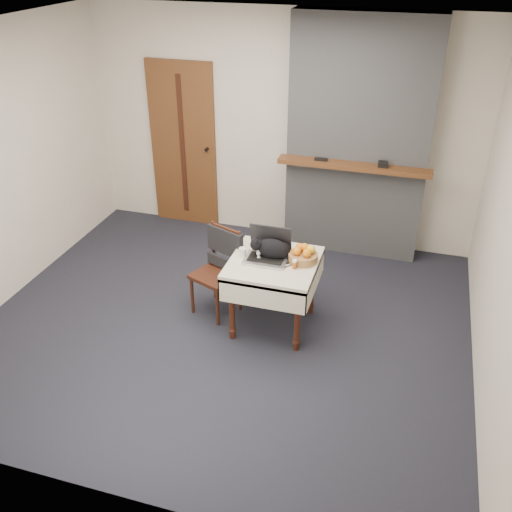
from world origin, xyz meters
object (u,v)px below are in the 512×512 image
at_px(side_table, 273,272).
at_px(cat, 273,249).
at_px(chair, 221,259).
at_px(pill_bottle, 295,264).
at_px(cream_jar, 243,252).
at_px(fruit_basket, 303,255).
at_px(door, 183,146).
at_px(laptop, 268,250).

xyz_separation_m(side_table, cat, (-0.02, 0.05, 0.20)).
bearing_deg(chair, pill_bottle, 5.94).
bearing_deg(cream_jar, pill_bottle, -9.50).
bearing_deg(cat, side_table, -85.85).
height_order(cat, fruit_basket, cat).
height_order(cat, pill_bottle, cat).
distance_m(cream_jar, pill_bottle, 0.51).
distance_m(side_table, fruit_basket, 0.31).
bearing_deg(chair, fruit_basket, 17.19).
bearing_deg(pill_bottle, cat, 151.05).
bearing_deg(pill_bottle, side_table, 160.29).
xyz_separation_m(side_table, fruit_basket, (0.25, 0.08, 0.17)).
xyz_separation_m(cat, pill_bottle, (0.23, -0.13, -0.05)).
height_order(pill_bottle, fruit_basket, fruit_basket).
bearing_deg(door, cream_jar, -53.91).
xyz_separation_m(door, cat, (1.61, -1.80, -0.21)).
relative_size(cream_jar, fruit_basket, 0.30).
bearing_deg(laptop, side_table, -35.81).
distance_m(door, cat, 2.42).
relative_size(door, cat, 4.48).
relative_size(door, fruit_basket, 7.65).
xyz_separation_m(door, laptop, (1.57, -1.80, -0.23)).
bearing_deg(cream_jar, fruit_basket, 7.08).
distance_m(cream_jar, fruit_basket, 0.55).
distance_m(cat, cream_jar, 0.28).
height_order(door, cream_jar, door).
relative_size(side_table, laptop, 2.03).
distance_m(side_table, cream_jar, 0.33).
height_order(side_table, pill_bottle, pill_bottle).
bearing_deg(chair, cream_jar, -5.16).
bearing_deg(laptop, chair, 168.60).
bearing_deg(fruit_basket, pill_bottle, -105.72).
height_order(door, chair, door).
relative_size(pill_bottle, fruit_basket, 0.32).
xyz_separation_m(pill_bottle, chair, (-0.76, 0.22, -0.19)).
distance_m(laptop, chair, 0.54).
distance_m(door, side_table, 2.50).
xyz_separation_m(door, pill_bottle, (1.84, -1.92, -0.26)).
distance_m(side_table, cat, 0.21).
xyz_separation_m(side_table, chair, (-0.55, 0.14, -0.04)).
bearing_deg(side_table, fruit_basket, 17.09).
bearing_deg(side_table, chair, 165.65).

